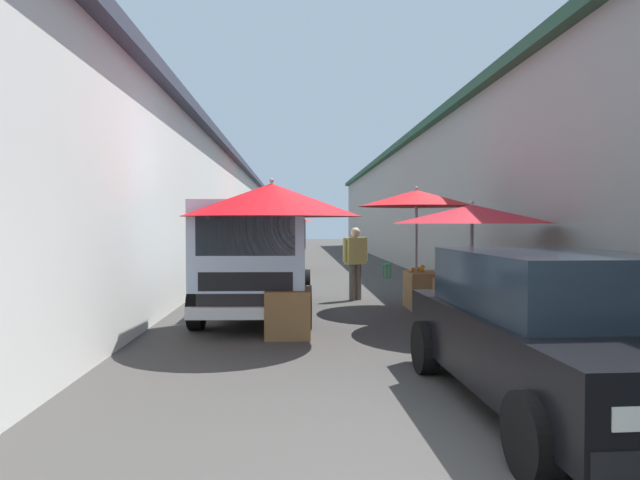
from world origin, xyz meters
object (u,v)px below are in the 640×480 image
parked_scooter (263,277)px  fruit_stall_near_right (470,231)px  fruit_stall_far_right (282,223)px  vendor_by_crates (266,254)px  delivery_truck (255,263)px  fruit_stall_mid_lane (418,217)px  hatchback_car (555,330)px  fruit_stall_near_left (273,212)px  plastic_stool (387,268)px  vendor_in_shade (355,258)px

parked_scooter → fruit_stall_near_right: bearing=-140.0°
fruit_stall_far_right → vendor_by_crates: bearing=176.3°
delivery_truck → parked_scooter: 3.57m
fruit_stall_mid_lane → vendor_by_crates: fruit_stall_mid_lane is taller
hatchback_car → fruit_stall_mid_lane: bearing=-0.7°
fruit_stall_near_left → plastic_stool: size_ratio=6.23×
fruit_stall_mid_lane → hatchback_car: fruit_stall_mid_lane is taller
fruit_stall_near_right → delivery_truck: size_ratio=0.53×
fruit_stall_far_right → delivery_truck: bearing=178.8°
hatchback_car → fruit_stall_near_right: bearing=-6.5°
vendor_in_shade → plastic_stool: 5.29m
hatchback_car → delivery_truck: bearing=33.6°
fruit_stall_mid_lane → vendor_by_crates: 5.37m
fruit_stall_far_right → vendor_by_crates: (-4.94, 0.32, -0.84)m
fruit_stall_far_right → fruit_stall_mid_lane: bearing=-162.0°
vendor_by_crates → fruit_stall_near_right: bearing=-150.1°
fruit_stall_mid_lane → delivery_truck: 3.57m
fruit_stall_near_left → plastic_stool: fruit_stall_near_left is taller
vendor_by_crates → vendor_in_shade: 3.58m
plastic_stool → vendor_by_crates: bearing=120.3°
delivery_truck → hatchback_car: bearing=-146.4°
hatchback_car → fruit_stall_far_right: bearing=10.8°
fruit_stall_near_left → parked_scooter: size_ratio=1.60×
fruit_stall_near_right → parked_scooter: 5.73m
vendor_in_shade → plastic_stool: vendor_in_shade is taller
fruit_stall_far_right → plastic_stool: bearing=-129.4°
fruit_stall_near_left → vendor_by_crates: 6.95m
delivery_truck → vendor_in_shade: (2.70, -2.05, -0.10)m
vendor_by_crates → delivery_truck: bearing=-179.0°
hatchback_car → delivery_truck: (4.66, 3.10, 0.30)m
fruit_stall_near_right → parked_scooter: bearing=40.0°
fruit_stall_near_left → parked_scooter: bearing=5.3°
fruit_stall_near_right → delivery_truck: 3.67m
fruit_stall_near_left → fruit_stall_near_right: bearing=-80.7°
fruit_stall_far_right → hatchback_car: (-15.16, -2.88, -1.00)m
hatchback_car → plastic_stool: (12.38, -0.50, -0.41)m
fruit_stall_mid_lane → parked_scooter: fruit_stall_mid_lane is taller
fruit_stall_near_left → hatchback_car: bearing=-141.0°
fruit_stall_near_right → plastic_stool: bearing=-0.4°
fruit_stall_mid_lane → vendor_by_crates: size_ratio=1.58×
vendor_by_crates → fruit_stall_near_left: bearing=-176.0°
hatchback_car → fruit_stall_near_left: bearing=39.0°
fruit_stall_mid_lane → vendor_in_shade: bearing=41.1°
hatchback_car → vendor_by_crates: (10.22, 3.20, 0.16)m
fruit_stall_near_left → hatchback_car: size_ratio=0.68×
fruit_stall_near_left → vendor_in_shade: bearing=-22.7°
fruit_stall_mid_lane → fruit_stall_far_right: bearing=18.0°
delivery_truck → vendor_by_crates: bearing=1.0°
fruit_stall_mid_lane → plastic_stool: (6.31, -0.43, -1.53)m
fruit_stall_near_left → vendor_in_shade: size_ratio=1.66×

